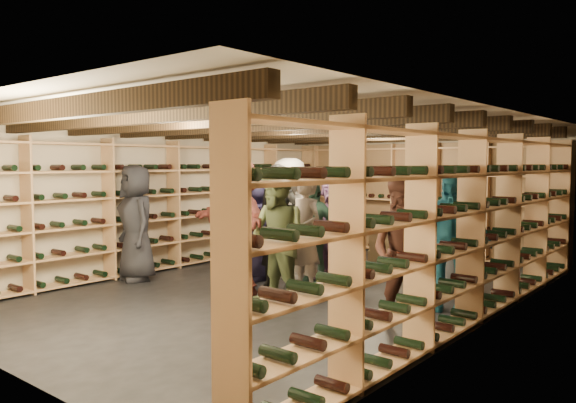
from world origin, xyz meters
The scene contains 22 objects.
ground centered at (0.00, 0.00, 0.00)m, with size 8.00×8.00×0.00m, color black.
walls centered at (0.00, 0.00, 1.20)m, with size 5.52×8.02×2.40m.
ceiling centered at (0.00, 0.00, 2.40)m, with size 5.50×8.00×0.01m, color beige.
ceiling_joists centered at (0.00, 0.00, 2.26)m, with size 5.40×7.12×0.18m.
wine_rack_left centered at (-2.57, 0.00, 1.08)m, with size 0.32×7.50×2.15m.
wine_rack_right centered at (2.57, 0.00, 1.08)m, with size 0.32×7.50×2.15m.
wine_rack_back centered at (0.00, 3.83, 1.07)m, with size 4.70×0.30×2.15m.
crate_stack_left centered at (0.36, 2.00, 0.42)m, with size 0.59×0.49×0.85m.
crate_stack_right centered at (-0.09, 1.60, 0.34)m, with size 0.53×0.37×0.68m.
crate_loose centered at (0.37, 2.73, 0.09)m, with size 0.50×0.33×0.17m, color tan.
person_0 centered at (-2.18, -1.03, 0.87)m, with size 0.86×0.56×1.75m, color black.
person_1 centered at (-0.12, -0.16, 0.88)m, with size 0.64×0.42×1.77m, color black.
person_2 centered at (0.49, -0.88, 0.84)m, with size 0.82×0.64×1.68m, color #46512F.
person_4 centered at (2.18, 0.32, 0.84)m, with size 0.98×0.41×1.68m, color #1A576E.
person_5 centered at (-0.42, -0.66, 0.94)m, with size 1.75×0.56×1.88m, color brown.
person_6 centered at (-0.85, 0.13, 0.80)m, with size 0.78×0.51×1.59m, color #232045.
person_7 centered at (0.43, -0.26, 0.82)m, with size 0.60×0.39×1.64m, color gray.
person_8 centered at (2.18, -0.77, 0.82)m, with size 0.80×0.62×1.64m, color #412119.
person_9 centered at (-0.44, 0.49, 0.92)m, with size 1.19×0.69×1.85m, color #B0A7A0.
person_10 centered at (0.10, 0.35, 0.76)m, with size 0.90×0.37×1.53m, color #2B4F3F.
person_11 centered at (0.12, 0.90, 0.82)m, with size 1.52×0.48×1.64m, color #774D7F.
person_12 centered at (1.83, 1.30, 0.79)m, with size 0.77×0.50×1.58m, color #333438.
Camera 1 is at (4.93, -6.09, 1.79)m, focal length 35.00 mm.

